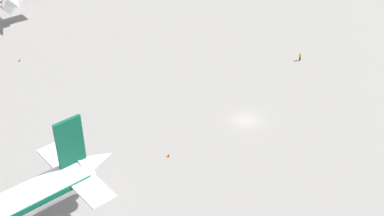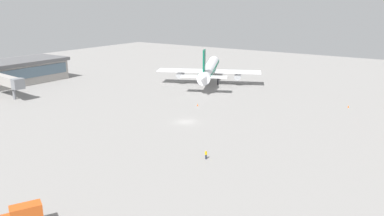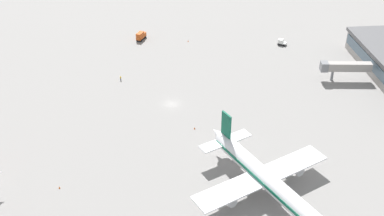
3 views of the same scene
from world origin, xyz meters
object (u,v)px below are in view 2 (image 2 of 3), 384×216
safety_cone_near_gate (348,107)px  safety_cone_mid_apron (198,105)px  ground_crew_worker (206,155)px  airplane_taxiing (209,69)px

safety_cone_near_gate → safety_cone_mid_apron: size_ratio=1.00×
ground_crew_worker → safety_cone_near_gate: ground_crew_worker is taller
safety_cone_mid_apron → safety_cone_near_gate: bearing=121.7°
ground_crew_worker → safety_cone_near_gate: bearing=-112.5°
safety_cone_mid_apron → airplane_taxiing: bearing=-154.0°
ground_crew_worker → safety_cone_mid_apron: bearing=-62.9°
ground_crew_worker → safety_cone_near_gate: size_ratio=2.78×
airplane_taxiing → ground_crew_worker: airplane_taxiing is taller
airplane_taxiing → safety_cone_near_gate: bearing=-124.1°
airplane_taxiing → ground_crew_worker: 70.39m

